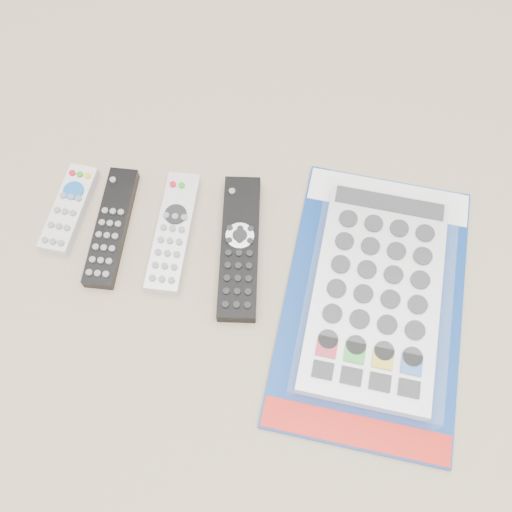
# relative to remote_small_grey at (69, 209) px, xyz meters

# --- Properties ---
(remote_small_grey) EXTENTS (0.06, 0.14, 0.02)m
(remote_small_grey) POSITION_rel_remote_small_grey_xyz_m (0.00, 0.00, 0.00)
(remote_small_grey) COLOR silver
(remote_small_grey) RESTS_ON ground
(remote_slim_black) EXTENTS (0.04, 0.18, 0.02)m
(remote_slim_black) POSITION_rel_remote_small_grey_xyz_m (0.06, -0.02, -0.00)
(remote_slim_black) COLOR black
(remote_slim_black) RESTS_ON ground
(remote_silver_dvd) EXTENTS (0.05, 0.18, 0.02)m
(remote_silver_dvd) POSITION_rel_remote_small_grey_xyz_m (0.15, -0.02, -0.00)
(remote_silver_dvd) COLOR silver
(remote_silver_dvd) RESTS_ON ground
(remote_large_black) EXTENTS (0.06, 0.21, 0.02)m
(remote_large_black) POSITION_rel_remote_small_grey_xyz_m (0.24, -0.04, 0.00)
(remote_large_black) COLOR black
(remote_large_black) RESTS_ON ground
(jumbo_remote_packaged) EXTENTS (0.27, 0.40, 0.05)m
(jumbo_remote_packaged) POSITION_rel_remote_small_grey_xyz_m (0.43, -0.09, 0.01)
(jumbo_remote_packaged) COLOR navy
(jumbo_remote_packaged) RESTS_ON ground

